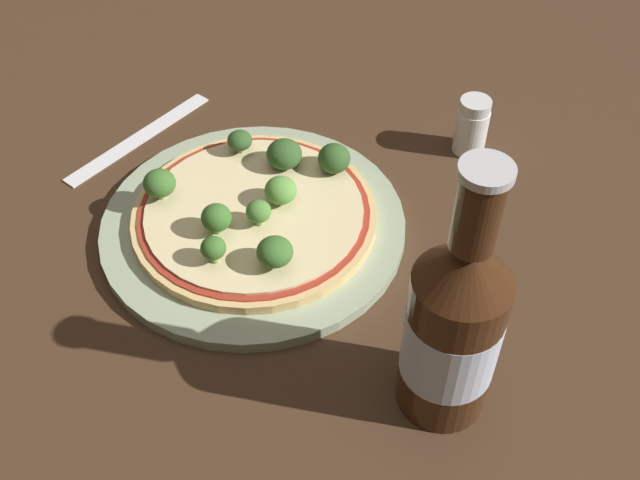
{
  "coord_description": "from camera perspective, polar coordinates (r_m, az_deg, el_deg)",
  "views": [
    {
      "loc": [
        0.41,
        -0.3,
        0.52
      ],
      "look_at": [
        0.1,
        0.0,
        0.06
      ],
      "focal_mm": 42.0,
      "sensor_mm": 36.0,
      "label": 1
    }
  ],
  "objects": [
    {
      "name": "fork",
      "position": [
        0.85,
        -13.59,
        7.62
      ],
      "size": [
        0.04,
        0.2,
        0.0
      ],
      "rotation": [
        0.0,
        0.0,
        1.68
      ],
      "color": "silver",
      "rests_on": "ground_plane"
    },
    {
      "name": "pizza",
      "position": [
        0.72,
        -5.09,
        2.04
      ],
      "size": [
        0.23,
        0.23,
        0.01
      ],
      "color": "tan",
      "rests_on": "plate"
    },
    {
      "name": "broccoli_floret_3",
      "position": [
        0.75,
        -2.74,
        6.55
      ],
      "size": [
        0.04,
        0.04,
        0.03
      ],
      "color": "#7A9E5B",
      "rests_on": "pizza"
    },
    {
      "name": "beer_bottle",
      "position": [
        0.55,
        10.13,
        -6.56
      ],
      "size": [
        0.07,
        0.07,
        0.24
      ],
      "color": "#381E0F",
      "rests_on": "ground_plane"
    },
    {
      "name": "broccoli_floret_8",
      "position": [
        0.68,
        -7.98,
        1.74
      ],
      "size": [
        0.03,
        0.03,
        0.03
      ],
      "color": "#7A9E5B",
      "rests_on": "pizza"
    },
    {
      "name": "broccoli_floret_6",
      "position": [
        0.77,
        -6.13,
        7.54
      ],
      "size": [
        0.03,
        0.03,
        0.02
      ],
      "color": "#7A9E5B",
      "rests_on": "pizza"
    },
    {
      "name": "broccoli_floret_5",
      "position": [
        0.74,
        1.08,
        6.23
      ],
      "size": [
        0.03,
        0.03,
        0.03
      ],
      "color": "#7A9E5B",
      "rests_on": "pizza"
    },
    {
      "name": "broccoli_floret_2",
      "position": [
        0.65,
        -3.46,
        -0.92
      ],
      "size": [
        0.03,
        0.03,
        0.03
      ],
      "color": "#7A9E5B",
      "rests_on": "pizza"
    },
    {
      "name": "pepper_shaker",
      "position": [
        0.81,
        11.49,
        8.5
      ],
      "size": [
        0.03,
        0.03,
        0.06
      ],
      "color": "silver",
      "rests_on": "ground_plane"
    },
    {
      "name": "broccoli_floret_1",
      "position": [
        0.66,
        -8.13,
        -0.64
      ],
      "size": [
        0.02,
        0.02,
        0.03
      ],
      "color": "#7A9E5B",
      "rests_on": "pizza"
    },
    {
      "name": "broccoli_floret_4",
      "position": [
        0.72,
        -12.13,
        4.24
      ],
      "size": [
        0.03,
        0.03,
        0.03
      ],
      "color": "#7A9E5B",
      "rests_on": "pizza"
    },
    {
      "name": "broccoli_floret_0",
      "position": [
        0.71,
        -3.02,
        3.8
      ],
      "size": [
        0.03,
        0.03,
        0.03
      ],
      "color": "#7A9E5B",
      "rests_on": "pizza"
    },
    {
      "name": "broccoli_floret_7",
      "position": [
        0.68,
        -4.81,
        2.1
      ],
      "size": [
        0.02,
        0.02,
        0.03
      ],
      "color": "#7A9E5B",
      "rests_on": "pizza"
    },
    {
      "name": "plate",
      "position": [
        0.72,
        -5.04,
        1.13
      ],
      "size": [
        0.29,
        0.29,
        0.01
      ],
      "color": "#93A384",
      "rests_on": "ground_plane"
    },
    {
      "name": "ground_plane",
      "position": [
        0.73,
        -5.49,
        0.53
      ],
      "size": [
        3.0,
        3.0,
        0.0
      ],
      "primitive_type": "plane",
      "color": "#3D2819"
    }
  ]
}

